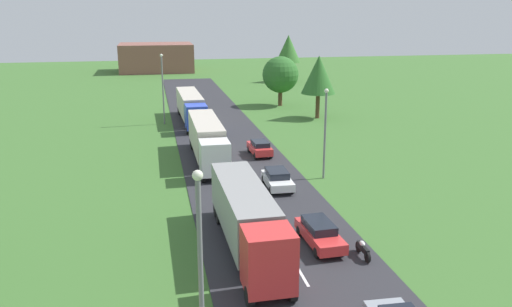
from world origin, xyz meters
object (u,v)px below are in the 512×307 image
at_px(truck_second, 207,139).
at_px(tree_maple, 288,49).
at_px(truck_lead, 247,217).
at_px(tree_birch, 319,75).
at_px(lamppost_second, 325,129).
at_px(tree_pine, 280,75).
at_px(lamppost_third, 163,86).
at_px(distant_building, 156,57).
at_px(motorcycle_courier, 363,249).
at_px(car_fourth, 260,148).
at_px(car_second, 320,233).
at_px(lamppost_lead, 201,279).
at_px(car_third, 277,179).
at_px(truck_third, 191,106).

height_order(truck_second, tree_maple, tree_maple).
distance_m(truck_lead, tree_birch, 40.23).
relative_size(truck_second, tree_birch, 1.63).
xyz_separation_m(truck_second, tree_maple, (22.23, 53.65, 4.32)).
distance_m(truck_second, tree_maple, 58.23).
height_order(lamppost_second, tree_pine, lamppost_second).
distance_m(lamppost_third, tree_pine, 20.05).
height_order(truck_second, distant_building, distant_building).
height_order(truck_second, motorcycle_courier, truck_second).
xyz_separation_m(motorcycle_courier, lamppost_third, (-9.99, 39.13, 4.29)).
height_order(motorcycle_courier, tree_pine, tree_pine).
bearing_deg(truck_second, car_fourth, 8.99).
height_order(truck_lead, lamppost_third, lamppost_third).
xyz_separation_m(car_second, motorcycle_courier, (1.93, -2.05, -0.29)).
xyz_separation_m(tree_maple, tree_pine, (-8.23, -26.18, -1.88)).
relative_size(car_fourth, lamppost_second, 0.52).
height_order(truck_lead, motorcycle_courier, truck_lead).
xyz_separation_m(motorcycle_courier, lamppost_lead, (-10.07, -9.25, 4.32)).
height_order(car_third, tree_pine, tree_pine).
distance_m(truck_lead, car_fourth, 20.71).
bearing_deg(truck_third, lamppost_lead, -94.05).
bearing_deg(motorcycle_courier, truck_lead, 160.40).
relative_size(truck_third, lamppost_lead, 1.67).
bearing_deg(lamppost_lead, tree_pine, 73.22).
height_order(lamppost_third, tree_birch, lamppost_third).
bearing_deg(tree_pine, lamppost_second, -98.13).
xyz_separation_m(car_third, lamppost_third, (-8.06, 26.50, 4.01)).
height_order(motorcycle_courier, lamppost_third, lamppost_third).
height_order(car_fourth, motorcycle_courier, car_fourth).
distance_m(tree_birch, distant_building, 63.95).
bearing_deg(motorcycle_courier, distant_building, 95.68).
distance_m(lamppost_lead, tree_maple, 88.25).
bearing_deg(tree_pine, lamppost_third, -150.67).
relative_size(truck_third, tree_maple, 1.59).
bearing_deg(truck_lead, distant_building, 92.11).
bearing_deg(car_fourth, lamppost_third, 117.31).
xyz_separation_m(lamppost_second, tree_birch, (7.48, 24.46, 1.43)).
bearing_deg(car_third, distant_building, 95.24).
bearing_deg(tree_birch, truck_lead, -114.07).
bearing_deg(car_third, truck_second, 117.38).
bearing_deg(lamppost_third, truck_third, 5.01).
height_order(car_second, car_third, car_second).
xyz_separation_m(truck_second, distant_building, (-3.39, 78.08, 1.03)).
distance_m(lamppost_lead, lamppost_second, 26.80).
xyz_separation_m(truck_lead, truck_third, (-0.30, 37.17, -0.05)).
relative_size(lamppost_second, tree_pine, 1.04).
distance_m(car_second, tree_pine, 47.98).
height_order(car_third, lamppost_third, lamppost_third).
bearing_deg(lamppost_second, motorcycle_courier, -100.02).
height_order(lamppost_third, tree_maple, tree_maple).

